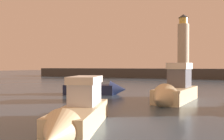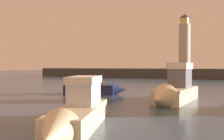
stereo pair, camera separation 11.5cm
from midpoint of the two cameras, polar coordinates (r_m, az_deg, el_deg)
name	(u,v)px [view 2 (the right image)]	position (r m, az deg, el deg)	size (l,w,h in m)	color
ground_plane	(158,89)	(28.77, 10.98, -4.41)	(220.00, 220.00, 0.00)	#384C60
breakwater	(183,73)	(55.60, 16.55, -0.78)	(72.84, 5.00, 2.12)	#423F3D
lighthouse	(184,43)	(55.79, 16.89, 6.18)	(2.47, 2.47, 12.05)	beige
motorboat_0	(173,91)	(18.19, 14.55, -4.75)	(3.06, 7.08, 3.29)	beige
motorboat_3	(76,113)	(10.17, -8.16, -10.06)	(3.03, 6.45, 2.44)	beige
motorboat_5	(98,88)	(22.78, -3.27, -4.39)	(6.03, 3.03, 2.03)	#1E284C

